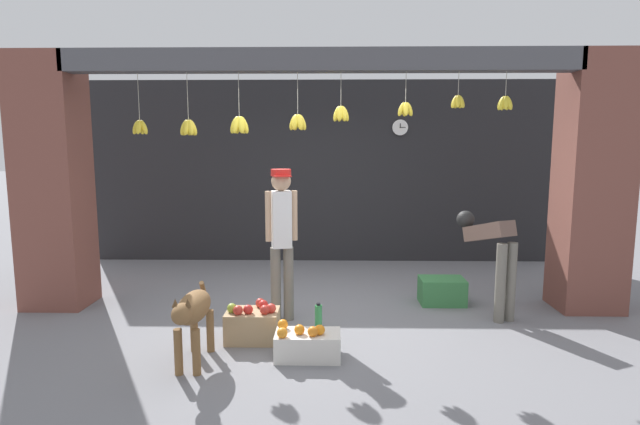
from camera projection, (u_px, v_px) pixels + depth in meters
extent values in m
plane|color=slate|center=(319.00, 315.00, 5.61)|extent=(60.00, 60.00, 0.00)
cube|color=#232326|center=(323.00, 172.00, 8.09)|extent=(7.48, 0.12, 2.91)
cube|color=brown|center=(53.00, 183.00, 5.77)|extent=(0.70, 0.60, 2.91)
cube|color=brown|center=(592.00, 184.00, 5.65)|extent=(0.70, 0.60, 2.91)
cube|color=#4C4C51|center=(319.00, 60.00, 5.35)|extent=(5.58, 0.24, 0.24)
cylinder|color=#B2AD99|center=(139.00, 97.00, 5.48)|extent=(0.01, 0.01, 0.51)
ellipsoid|color=yellow|center=(144.00, 127.00, 5.53)|extent=(0.11, 0.06, 0.17)
ellipsoid|color=yellow|center=(141.00, 127.00, 5.57)|extent=(0.06, 0.11, 0.17)
ellipsoid|color=yellow|center=(136.00, 127.00, 5.53)|extent=(0.11, 0.06, 0.17)
ellipsoid|color=yellow|center=(138.00, 127.00, 5.48)|extent=(0.06, 0.11, 0.17)
cylinder|color=#B2AD99|center=(188.00, 96.00, 5.39)|extent=(0.01, 0.01, 0.51)
ellipsoid|color=yellow|center=(193.00, 128.00, 5.43)|extent=(0.12, 0.07, 0.19)
ellipsoid|color=yellow|center=(192.00, 128.00, 5.47)|extent=(0.11, 0.11, 0.20)
ellipsoid|color=yellow|center=(189.00, 128.00, 5.48)|extent=(0.08, 0.12, 0.19)
ellipsoid|color=yellow|center=(185.00, 128.00, 5.45)|extent=(0.12, 0.09, 0.20)
ellipsoid|color=yellow|center=(184.00, 128.00, 5.41)|extent=(0.12, 0.09, 0.20)
ellipsoid|color=yellow|center=(186.00, 127.00, 5.39)|extent=(0.08, 0.12, 0.19)
ellipsoid|color=yellow|center=(190.00, 127.00, 5.40)|extent=(0.11, 0.11, 0.20)
cylinder|color=#B2AD99|center=(239.00, 94.00, 5.41)|extent=(0.01, 0.01, 0.47)
ellipsoid|color=yellow|center=(244.00, 125.00, 5.46)|extent=(0.14, 0.07, 0.21)
ellipsoid|color=yellow|center=(242.00, 125.00, 5.50)|extent=(0.11, 0.13, 0.22)
ellipsoid|color=yellow|center=(238.00, 125.00, 5.50)|extent=(0.11, 0.13, 0.22)
ellipsoid|color=yellow|center=(235.00, 125.00, 5.46)|extent=(0.14, 0.07, 0.21)
ellipsoid|color=yellow|center=(236.00, 125.00, 5.41)|extent=(0.11, 0.13, 0.22)
ellipsoid|color=yellow|center=(241.00, 125.00, 5.41)|extent=(0.11, 0.13, 0.22)
cylinder|color=#B2AD99|center=(298.00, 93.00, 5.41)|extent=(0.01, 0.01, 0.45)
ellipsoid|color=yellow|center=(302.00, 122.00, 5.45)|extent=(0.13, 0.07, 0.19)
ellipsoid|color=yellow|center=(300.00, 122.00, 5.49)|extent=(0.10, 0.12, 0.20)
ellipsoid|color=yellow|center=(296.00, 122.00, 5.49)|extent=(0.10, 0.12, 0.20)
ellipsoid|color=yellow|center=(293.00, 122.00, 5.45)|extent=(0.13, 0.07, 0.19)
ellipsoid|color=yellow|center=(295.00, 122.00, 5.41)|extent=(0.10, 0.12, 0.20)
ellipsoid|color=yellow|center=(300.00, 122.00, 5.41)|extent=(0.10, 0.12, 0.20)
cylinder|color=#B2AD99|center=(341.00, 89.00, 5.42)|extent=(0.01, 0.01, 0.36)
ellipsoid|color=yellow|center=(345.00, 114.00, 5.46)|extent=(0.12, 0.07, 0.19)
ellipsoid|color=yellow|center=(343.00, 114.00, 5.49)|extent=(0.10, 0.11, 0.20)
ellipsoid|color=yellow|center=(340.00, 114.00, 5.50)|extent=(0.08, 0.12, 0.19)
ellipsoid|color=yellow|center=(337.00, 114.00, 5.48)|extent=(0.12, 0.09, 0.19)
ellipsoid|color=yellow|center=(337.00, 114.00, 5.44)|extent=(0.12, 0.09, 0.19)
ellipsoid|color=yellow|center=(340.00, 113.00, 5.41)|extent=(0.08, 0.12, 0.19)
ellipsoid|color=yellow|center=(344.00, 114.00, 5.42)|extent=(0.10, 0.11, 0.20)
cylinder|color=#B2AD99|center=(406.00, 87.00, 5.36)|extent=(0.01, 0.01, 0.32)
ellipsoid|color=yellow|center=(409.00, 109.00, 5.39)|extent=(0.11, 0.06, 0.17)
ellipsoid|color=yellow|center=(405.00, 110.00, 5.43)|extent=(0.06, 0.11, 0.17)
ellipsoid|color=yellow|center=(402.00, 109.00, 5.39)|extent=(0.11, 0.06, 0.17)
ellipsoid|color=yellow|center=(406.00, 109.00, 5.35)|extent=(0.06, 0.11, 0.17)
cylinder|color=#B2AD99|center=(459.00, 83.00, 5.34)|extent=(0.01, 0.01, 0.25)
ellipsoid|color=yellow|center=(461.00, 102.00, 5.36)|extent=(0.10, 0.05, 0.15)
ellipsoid|color=yellow|center=(459.00, 102.00, 5.39)|extent=(0.08, 0.09, 0.16)
ellipsoid|color=yellow|center=(456.00, 102.00, 5.40)|extent=(0.07, 0.10, 0.16)
ellipsoid|color=yellow|center=(454.00, 102.00, 5.38)|extent=(0.10, 0.07, 0.16)
ellipsoid|color=yellow|center=(455.00, 102.00, 5.35)|extent=(0.10, 0.07, 0.16)
ellipsoid|color=yellow|center=(458.00, 101.00, 5.33)|extent=(0.07, 0.10, 0.16)
ellipsoid|color=yellow|center=(461.00, 101.00, 5.33)|extent=(0.08, 0.09, 0.16)
cylinder|color=#B2AD99|center=(506.00, 84.00, 5.33)|extent=(0.01, 0.01, 0.26)
ellipsoid|color=yellow|center=(509.00, 103.00, 5.36)|extent=(0.11, 0.06, 0.17)
ellipsoid|color=yellow|center=(507.00, 103.00, 5.39)|extent=(0.09, 0.10, 0.17)
ellipsoid|color=yellow|center=(503.00, 103.00, 5.40)|extent=(0.07, 0.11, 0.17)
ellipsoid|color=yellow|center=(501.00, 103.00, 5.38)|extent=(0.11, 0.08, 0.17)
ellipsoid|color=yellow|center=(502.00, 103.00, 5.34)|extent=(0.11, 0.08, 0.17)
ellipsoid|color=yellow|center=(506.00, 103.00, 5.32)|extent=(0.07, 0.11, 0.17)
ellipsoid|color=yellow|center=(509.00, 103.00, 5.33)|extent=(0.09, 0.10, 0.17)
ellipsoid|color=brown|center=(194.00, 307.00, 4.32)|extent=(0.25, 0.63, 0.25)
cylinder|color=brown|center=(196.00, 352.00, 4.12)|extent=(0.07, 0.07, 0.39)
cylinder|color=brown|center=(178.00, 352.00, 4.12)|extent=(0.07, 0.07, 0.39)
cylinder|color=brown|center=(210.00, 331.00, 4.59)|extent=(0.07, 0.07, 0.39)
cylinder|color=brown|center=(194.00, 331.00, 4.59)|extent=(0.07, 0.07, 0.39)
ellipsoid|color=brown|center=(182.00, 314.00, 3.97)|extent=(0.16, 0.23, 0.17)
cone|color=brown|center=(188.00, 303.00, 3.95)|extent=(0.06, 0.06, 0.07)
cone|color=brown|center=(175.00, 303.00, 3.96)|extent=(0.06, 0.06, 0.07)
cylinder|color=brown|center=(204.00, 292.00, 4.65)|extent=(0.04, 0.20, 0.26)
cylinder|color=#6B665B|center=(289.00, 284.00, 5.40)|extent=(0.11, 0.11, 0.81)
cylinder|color=#6B665B|center=(276.00, 284.00, 5.37)|extent=(0.11, 0.11, 0.81)
cube|color=white|center=(281.00, 219.00, 5.29)|extent=(0.23, 0.21, 0.61)
cylinder|color=tan|center=(294.00, 216.00, 5.32)|extent=(0.06, 0.06, 0.53)
cylinder|color=tan|center=(268.00, 216.00, 5.26)|extent=(0.06, 0.06, 0.53)
sphere|color=tan|center=(281.00, 181.00, 5.24)|extent=(0.21, 0.21, 0.21)
cylinder|color=red|center=(281.00, 173.00, 5.23)|extent=(0.21, 0.21, 0.07)
cube|color=red|center=(282.00, 176.00, 5.13)|extent=(0.20, 0.15, 0.01)
cylinder|color=#6B665B|center=(500.00, 283.00, 5.32)|extent=(0.11, 0.11, 0.86)
cylinder|color=#6B665B|center=(511.00, 282.00, 5.37)|extent=(0.11, 0.11, 0.86)
cube|color=brown|center=(489.00, 231.00, 5.54)|extent=(0.46, 0.67, 0.32)
sphere|color=black|center=(466.00, 219.00, 5.90)|extent=(0.21, 0.21, 0.21)
cube|color=silver|center=(308.00, 345.00, 4.46)|extent=(0.58, 0.33, 0.23)
sphere|color=orange|center=(313.00, 332.00, 4.36)|extent=(0.09, 0.09, 0.09)
sphere|color=orange|center=(320.00, 330.00, 4.40)|extent=(0.09, 0.09, 0.09)
sphere|color=orange|center=(282.00, 333.00, 4.33)|extent=(0.09, 0.09, 0.09)
sphere|color=orange|center=(299.00, 330.00, 4.40)|extent=(0.09, 0.09, 0.09)
sphere|color=orange|center=(283.00, 324.00, 4.53)|extent=(0.09, 0.09, 0.09)
cube|color=tan|center=(253.00, 326.00, 4.85)|extent=(0.51, 0.36, 0.30)
sphere|color=#99B238|center=(232.00, 308.00, 4.79)|extent=(0.09, 0.09, 0.09)
sphere|color=red|center=(265.00, 310.00, 4.74)|extent=(0.09, 0.09, 0.09)
sphere|color=red|center=(260.00, 303.00, 4.95)|extent=(0.09, 0.09, 0.09)
sphere|color=red|center=(263.00, 305.00, 4.89)|extent=(0.09, 0.09, 0.09)
sphere|color=red|center=(238.00, 310.00, 4.73)|extent=(0.09, 0.09, 0.09)
sphere|color=red|center=(248.00, 310.00, 4.75)|extent=(0.09, 0.09, 0.09)
sphere|color=red|center=(271.00, 308.00, 4.79)|extent=(0.09, 0.09, 0.09)
cube|color=#387A42|center=(442.00, 291.00, 5.98)|extent=(0.53, 0.37, 0.31)
cylinder|color=#38934C|center=(319.00, 316.00, 5.20)|extent=(0.08, 0.08, 0.24)
cylinder|color=black|center=(319.00, 304.00, 5.18)|extent=(0.04, 0.04, 0.03)
cylinder|color=black|center=(400.00, 127.00, 7.91)|extent=(0.26, 0.01, 0.26)
cylinder|color=white|center=(400.00, 127.00, 7.89)|extent=(0.25, 0.02, 0.25)
cube|color=black|center=(400.00, 126.00, 7.88)|extent=(0.01, 0.01, 0.07)
cube|color=black|center=(403.00, 127.00, 7.88)|extent=(0.09, 0.01, 0.01)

